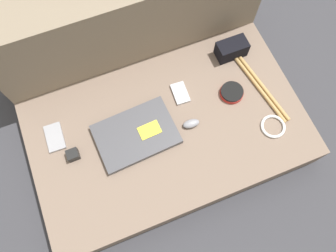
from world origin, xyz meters
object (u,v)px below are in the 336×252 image
Objects in this scene: phone_black at (55,137)px; charger_brick at (73,155)px; phone_silver at (180,93)px; computer_mouse at (191,124)px; speaker_puck at (232,92)px; laptop at (136,134)px; camera_pouch at (232,49)px.

charger_brick is (0.05, -0.11, 0.01)m from phone_black.
phone_black is at bearing -177.37° from phone_silver.
phone_silver is at bearing 89.20° from computer_mouse.
speaker_puck reaches higher than phone_black.
laptop is 0.24m from computer_mouse.
computer_mouse is 0.50m from charger_brick.
charger_brick reaches higher than phone_silver.
phone_black is 0.91× the size of camera_pouch.
charger_brick is at bearing -165.81° from camera_pouch.
phone_silver is 2.23× the size of charger_brick.
phone_black is at bearing 168.42° from computer_mouse.
phone_silver is 0.85× the size of phone_black.
camera_pouch is at bearing 65.84° from speaker_puck.
laptop is at bearing -158.24° from camera_pouch.
camera_pouch reaches higher than phone_black.
phone_black is at bearing -173.47° from camera_pouch.
laptop is 0.34m from phone_black.
laptop is 7.24× the size of charger_brick.
camera_pouch is at bearing 8.40° from phone_black.
laptop is at bearing -18.22° from phone_black.
phone_silver is at bearing 21.20° from laptop.
speaker_puck is at bearing 21.53° from computer_mouse.
computer_mouse is at bearing -92.01° from phone_silver.
laptop is 4.59× the size of computer_mouse.
charger_brick is at bearing -165.77° from phone_silver.
computer_mouse is 0.54× the size of camera_pouch.
charger_brick is at bearing 178.43° from computer_mouse.
laptop is 2.75× the size of phone_black.
computer_mouse reaches higher than phone_silver.
speaker_puck is at bearing 1.34° from charger_brick.
computer_mouse reaches higher than phone_black.
phone_black is 2.63× the size of charger_brick.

